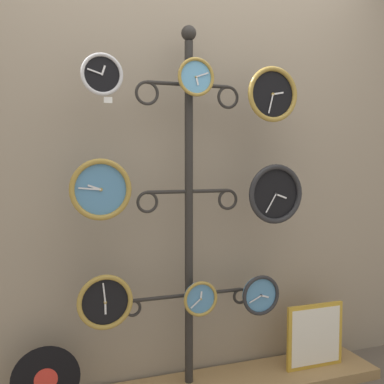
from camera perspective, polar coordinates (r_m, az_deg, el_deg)
name	(u,v)px	position (r m, az deg, el deg)	size (l,w,h in m)	color
shop_wall	(179,138)	(2.54, -1.62, 6.89)	(4.40, 0.04, 2.80)	gray
display_stand	(189,248)	(2.43, -0.40, -7.07)	(0.71, 0.33, 1.98)	#282623
clock_top_left	(102,75)	(2.21, -11.38, 14.41)	(0.20, 0.04, 0.20)	black
clock_top_center	(196,77)	(2.36, 0.47, 14.38)	(0.20, 0.04, 0.20)	#60A8DB
clock_top_right	(272,94)	(2.49, 10.16, 12.10)	(0.30, 0.04, 0.30)	black
clock_middle_left	(101,189)	(2.20, -11.52, 0.31)	(0.30, 0.04, 0.30)	#4C84B2
clock_middle_right	(275,194)	(2.48, 10.53, -0.25)	(0.32, 0.04, 0.32)	black
clock_bottom_left	(105,302)	(2.28, -10.99, -13.54)	(0.27, 0.04, 0.27)	black
clock_bottom_center	(200,299)	(2.42, 1.05, -13.38)	(0.19, 0.04, 0.19)	#4C84B2
clock_bottom_right	(260,295)	(2.58, 8.69, -12.81)	(0.23, 0.04, 0.23)	#4C84B2
vinyl_record	(46,379)	(2.44, -18.06, -21.68)	(0.33, 0.01, 0.33)	black
picture_frame	(315,336)	(2.85, 15.36, -17.20)	(0.37, 0.02, 0.38)	gold
price_tag_upper	(108,100)	(2.19, -10.61, 11.42)	(0.04, 0.00, 0.03)	white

